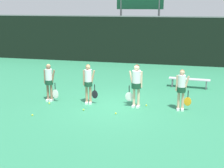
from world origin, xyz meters
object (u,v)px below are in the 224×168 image
object	(u,v)px
tennis_ball_5	(32,115)
tennis_ball_4	(55,92)
player_3	(182,87)
tennis_ball_7	(84,110)
player_0	(49,80)
tennis_ball_3	(146,105)
tennis_ball_6	(52,93)
player_2	(136,82)
tennis_ball_0	(49,103)
player_1	(88,81)
scoreboard	(140,3)
bench_courtside	(189,80)
tennis_ball_2	(116,113)
tennis_ball_1	(133,97)

from	to	relation	value
tennis_ball_5	tennis_ball_4	bearing A→B (deg)	98.46
player_3	tennis_ball_7	xyz separation A→B (m)	(-3.68, -0.92, -0.91)
player_0	tennis_ball_3	bearing A→B (deg)	0.71
player_0	player_3	xyz separation A→B (m)	(5.47, 0.07, 0.01)
tennis_ball_5	tennis_ball_6	distance (m)	2.90
player_2	tennis_ball_0	bearing A→B (deg)	-167.12
player_1	player_2	world-z (taller)	player_2
scoreboard	player_1	xyz separation A→B (m)	(-0.52, -10.42, -3.14)
bench_courtside	player_1	xyz separation A→B (m)	(-4.07, -3.57, 0.56)
player_0	player_2	size ratio (longest dim) A/B	0.92
scoreboard	tennis_ball_4	xyz separation A→B (m)	(-2.58, -9.20, -4.08)
scoreboard	tennis_ball_5	distance (m)	13.14
tennis_ball_4	tennis_ball_6	world-z (taller)	tennis_ball_4
player_2	tennis_ball_7	distance (m)	2.34
player_3	tennis_ball_4	size ratio (longest dim) A/B	23.02
player_1	player_2	xyz separation A→B (m)	(1.99, 0.00, 0.08)
tennis_ball_6	tennis_ball_5	bearing A→B (deg)	-79.97
tennis_ball_2	tennis_ball_5	size ratio (longest dim) A/B	0.99
player_2	tennis_ball_3	bearing A→B (deg)	36.52
player_1	tennis_ball_5	bearing A→B (deg)	-140.62
scoreboard	tennis_ball_1	bearing A→B (deg)	-82.79
tennis_ball_0	tennis_ball_1	bearing A→B (deg)	27.10
player_2	tennis_ball_5	size ratio (longest dim) A/B	27.07
player_2	tennis_ball_2	size ratio (longest dim) A/B	27.31
bench_courtside	tennis_ball_6	xyz separation A→B (m)	(-6.18, -2.61, -0.37)
player_1	tennis_ball_1	size ratio (longest dim) A/B	25.75
scoreboard	player_1	size ratio (longest dim) A/B	3.22
bench_courtside	player_3	world-z (taller)	player_3
player_3	player_2	bearing A→B (deg)	179.32
player_0	tennis_ball_7	world-z (taller)	player_0
tennis_ball_4	tennis_ball_7	size ratio (longest dim) A/B	1.10
player_0	tennis_ball_5	size ratio (longest dim) A/B	24.86
tennis_ball_0	tennis_ball_2	size ratio (longest dim) A/B	1.12
bench_courtside	tennis_ball_3	distance (m)	3.76
bench_courtside	player_0	world-z (taller)	player_0
player_3	tennis_ball_0	distance (m)	5.43
player_0	tennis_ball_4	xyz separation A→B (m)	(-0.33, 1.24, -0.89)
player_0	tennis_ball_1	size ratio (longest dim) A/B	24.86
scoreboard	tennis_ball_2	world-z (taller)	scoreboard
player_1	player_3	size ratio (longest dim) A/B	1.03
scoreboard	player_2	distance (m)	10.96
player_0	player_2	world-z (taller)	player_2
tennis_ball_5	tennis_ball_7	distance (m)	1.95
tennis_ball_1	tennis_ball_5	distance (m)	4.53
bench_courtside	player_1	bearing A→B (deg)	-134.61
player_1	tennis_ball_1	bearing A→B (deg)	26.01
player_2	player_3	xyz separation A→B (m)	(1.76, 0.04, -0.10)
tennis_ball_3	tennis_ball_4	world-z (taller)	tennis_ball_4
scoreboard	tennis_ball_3	bearing A→B (deg)	-79.62
player_3	tennis_ball_3	xyz separation A→B (m)	(-1.36, 0.19, -0.91)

